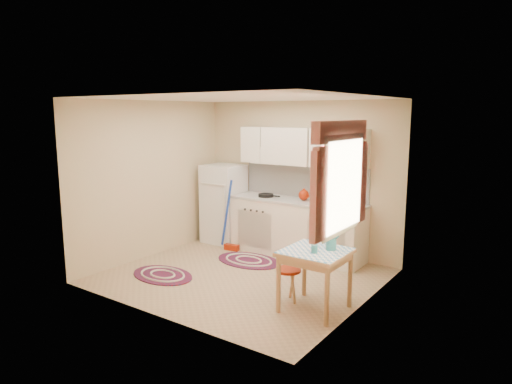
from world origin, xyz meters
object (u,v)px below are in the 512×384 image
Objects in this scene: base_cabinets at (296,229)px; stool at (288,285)px; fridge at (224,204)px; table at (315,280)px.

stool is at bearing -62.93° from base_cabinets.
stool is (2.33, -1.64, -0.49)m from fridge.
base_cabinets reaches higher than table.
table is 0.40m from stool.
fridge is 1.94× the size of table.
table is at bearing -31.49° from fridge.
base_cabinets is (1.47, 0.05, -0.26)m from fridge.
fridge is at bearing 144.95° from stool.
fridge is at bearing -178.05° from base_cabinets.
base_cabinets is at bearing 117.07° from stool.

